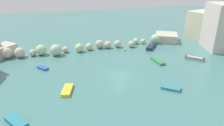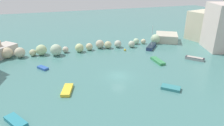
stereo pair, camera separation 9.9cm
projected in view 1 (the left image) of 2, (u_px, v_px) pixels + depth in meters
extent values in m
plane|color=#447B77|center=(119.00, 76.00, 38.34)|extent=(160.00, 160.00, 0.00)
cube|color=#BDB3AA|center=(0.00, 51.00, 47.13)|extent=(7.58, 7.52, 2.51)
cube|color=beige|center=(218.00, 27.00, 50.48)|extent=(6.77, 9.16, 11.19)
cube|color=beige|center=(204.00, 26.00, 58.93)|extent=(9.00, 8.79, 7.99)
cube|color=#BBB7A3|center=(166.00, 37.00, 58.53)|extent=(8.15, 8.24, 2.11)
cube|color=#BABD9E|center=(219.00, 31.00, 58.70)|extent=(10.60, 10.18, 5.53)
sphere|color=#CAB794|center=(7.00, 53.00, 46.11)|extent=(2.48, 2.48, 2.48)
sphere|color=beige|center=(20.00, 53.00, 46.62)|extent=(2.32, 2.32, 2.32)
sphere|color=beige|center=(33.00, 53.00, 47.62)|extent=(1.56, 1.56, 1.56)
sphere|color=#B8D099|center=(41.00, 50.00, 48.08)|extent=(2.45, 2.45, 2.45)
sphere|color=#B4CBAD|center=(56.00, 50.00, 47.78)|extent=(2.64, 2.64, 2.64)
sphere|color=beige|center=(65.00, 50.00, 49.74)|extent=(1.48, 1.48, 1.48)
sphere|color=beige|center=(79.00, 48.00, 50.08)|extent=(2.07, 2.07, 2.07)
sphere|color=beige|center=(89.00, 47.00, 51.41)|extent=(1.74, 1.74, 1.74)
sphere|color=beige|center=(100.00, 44.00, 52.71)|extent=(2.14, 2.14, 2.14)
sphere|color=#C3C293|center=(108.00, 45.00, 52.68)|extent=(1.84, 1.84, 1.84)
sphere|color=beige|center=(118.00, 44.00, 53.37)|extent=(1.86, 1.86, 1.86)
sphere|color=beige|center=(131.00, 44.00, 53.46)|extent=(1.69, 1.69, 1.69)
sphere|color=#B3D4AB|center=(136.00, 41.00, 56.04)|extent=(1.57, 1.57, 1.57)
sphere|color=beige|center=(143.00, 41.00, 56.32)|extent=(1.34, 1.34, 1.34)
sphere|color=beige|center=(155.00, 39.00, 56.52)|extent=(2.46, 2.46, 2.46)
sphere|color=gold|center=(125.00, 50.00, 51.04)|extent=(0.51, 0.51, 0.51)
cube|color=yellow|center=(67.00, 90.00, 33.08)|extent=(2.44, 3.92, 0.49)
cube|color=navy|center=(151.00, 46.00, 53.07)|extent=(4.55, 4.98, 0.77)
cube|color=#1A2936|center=(151.00, 45.00, 52.90)|extent=(4.46, 4.88, 0.06)
cylinder|color=silver|center=(152.00, 36.00, 51.94)|extent=(0.10, 0.10, 5.03)
cube|color=#358951|center=(158.00, 61.00, 44.50)|extent=(1.35, 4.27, 0.51)
cube|color=#2B58AF|center=(43.00, 68.00, 41.11)|extent=(2.26, 2.61, 0.44)
cube|color=teal|center=(171.00, 88.00, 33.79)|extent=(3.27, 3.17, 0.46)
cube|color=teal|center=(16.00, 122.00, 25.91)|extent=(3.12, 3.75, 0.54)
cube|color=#959899|center=(195.00, 59.00, 45.61)|extent=(3.54, 3.74, 0.55)
cube|color=black|center=(195.00, 57.00, 45.49)|extent=(3.46, 3.66, 0.06)
cube|color=#ADA89E|center=(195.00, 57.00, 45.48)|extent=(3.00, 3.18, 0.08)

